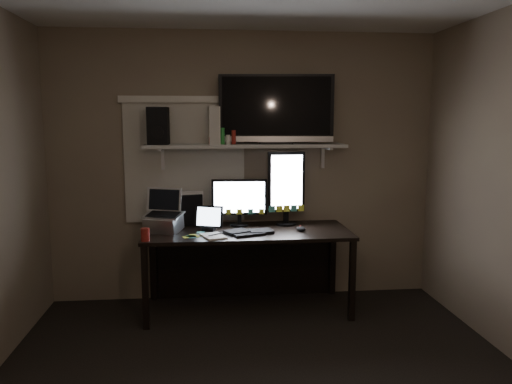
{
  "coord_description": "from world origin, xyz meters",
  "views": [
    {
      "loc": [
        -0.35,
        -2.86,
        1.71
      ],
      "look_at": [
        0.06,
        1.25,
        1.1
      ],
      "focal_mm": 35.0,
      "sensor_mm": 36.0,
      "label": 1
    }
  ],
  "objects": [
    {
      "name": "desk",
      "position": [
        0.0,
        1.55,
        0.55
      ],
      "size": [
        1.8,
        0.75,
        0.73
      ],
      "color": "black",
      "rests_on": "floor"
    },
    {
      "name": "window_blinds",
      "position": [
        -0.55,
        1.79,
        1.3
      ],
      "size": [
        1.1,
        0.02,
        1.1
      ],
      "primitive_type": "cube",
      "color": "beige",
      "rests_on": "back_wall"
    },
    {
      "name": "sticky_notes",
      "position": [
        -0.47,
        1.29,
        0.73
      ],
      "size": [
        0.3,
        0.23,
        0.0
      ],
      "primitive_type": null,
      "rotation": [
        0.0,
        0.0,
        0.1
      ],
      "color": "#E9F241",
      "rests_on": "desk"
    },
    {
      "name": "cup",
      "position": [
        -0.85,
        1.13,
        0.78
      ],
      "size": [
        0.08,
        0.08,
        0.1
      ],
      "primitive_type": "cylinder",
      "rotation": [
        0.0,
        0.0,
        -0.18
      ],
      "color": "maroon",
      "rests_on": "desk"
    },
    {
      "name": "laptop",
      "position": [
        -0.73,
        1.45,
        0.91
      ],
      "size": [
        0.39,
        0.35,
        0.36
      ],
      "primitive_type": "cube",
      "rotation": [
        0.0,
        0.0,
        -0.33
      ],
      "color": "silver",
      "rests_on": "desk"
    },
    {
      "name": "tv",
      "position": [
        0.28,
        1.62,
        1.79
      ],
      "size": [
        1.04,
        0.3,
        0.62
      ],
      "primitive_type": "cube",
      "rotation": [
        0.0,
        0.0,
        -0.11
      ],
      "color": "black",
      "rests_on": "wall_shelf"
    },
    {
      "name": "bottles",
      "position": [
        -0.21,
        1.59,
        1.56
      ],
      "size": [
        0.24,
        0.09,
        0.15
      ],
      "primitive_type": null,
      "rotation": [
        0.0,
        0.0,
        0.17
      ],
      "color": "#A50F0C",
      "rests_on": "wall_shelf"
    },
    {
      "name": "monitor_portrait",
      "position": [
        0.38,
        1.63,
        1.07
      ],
      "size": [
        0.35,
        0.1,
        0.69
      ],
      "primitive_type": "cube",
      "rotation": [
        0.0,
        0.0,
        0.1
      ],
      "color": "black",
      "rests_on": "desk"
    },
    {
      "name": "mouse",
      "position": [
        0.46,
        1.35,
        0.75
      ],
      "size": [
        0.1,
        0.13,
        0.04
      ],
      "primitive_type": "ellipsoid",
      "rotation": [
        0.0,
        0.0,
        0.35
      ],
      "color": "black",
      "rests_on": "desk"
    },
    {
      "name": "keyboard",
      "position": [
        0.01,
        1.32,
        0.74
      ],
      "size": [
        0.44,
        0.28,
        0.03
      ],
      "primitive_type": "cube",
      "rotation": [
        0.0,
        0.0,
        0.32
      ],
      "color": "black",
      "rests_on": "desk"
    },
    {
      "name": "tablet",
      "position": [
        -0.34,
        1.45,
        0.84
      ],
      "size": [
        0.28,
        0.19,
        0.22
      ],
      "primitive_type": "cube",
      "rotation": [
        0.0,
        0.0,
        -0.34
      ],
      "color": "black",
      "rests_on": "desk"
    },
    {
      "name": "file_sorter",
      "position": [
        -0.52,
        1.71,
        0.88
      ],
      "size": [
        0.26,
        0.17,
        0.31
      ],
      "primitive_type": "cube",
      "rotation": [
        0.0,
        0.0,
        0.25
      ],
      "color": "black",
      "rests_on": "desk"
    },
    {
      "name": "notepad",
      "position": [
        -0.3,
        1.21,
        0.74
      ],
      "size": [
        0.23,
        0.27,
        0.01
      ],
      "primitive_type": "cube",
      "rotation": [
        0.0,
        0.0,
        0.34
      ],
      "color": "white",
      "rests_on": "desk"
    },
    {
      "name": "back_wall",
      "position": [
        0.0,
        1.8,
        1.25
      ],
      "size": [
        3.6,
        0.0,
        3.6
      ],
      "primitive_type": "plane",
      "rotation": [
        1.57,
        0.0,
        0.0
      ],
      "color": "#6C5C4D",
      "rests_on": "floor"
    },
    {
      "name": "game_console",
      "position": [
        -0.28,
        1.65,
        1.65
      ],
      "size": [
        0.11,
        0.28,
        0.33
      ],
      "primitive_type": "cube",
      "rotation": [
        0.0,
        0.0,
        0.08
      ],
      "color": "beige",
      "rests_on": "wall_shelf"
    },
    {
      "name": "speaker",
      "position": [
        -0.77,
        1.62,
        1.64
      ],
      "size": [
        0.18,
        0.22,
        0.33
      ],
      "primitive_type": "cube",
      "rotation": [
        0.0,
        0.0,
        -0.03
      ],
      "color": "black",
      "rests_on": "wall_shelf"
    },
    {
      "name": "monitor_landscape",
      "position": [
        -0.06,
        1.61,
        0.95
      ],
      "size": [
        0.5,
        0.07,
        0.44
      ],
      "primitive_type": "cube",
      "rotation": [
        0.0,
        0.0,
        -0.03
      ],
      "color": "black",
      "rests_on": "desk"
    },
    {
      "name": "wall_shelf",
      "position": [
        0.0,
        1.62,
        1.46
      ],
      "size": [
        1.8,
        0.35,
        0.03
      ],
      "primitive_type": "cube",
      "color": "#AAAAA6",
      "rests_on": "back_wall"
    }
  ]
}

